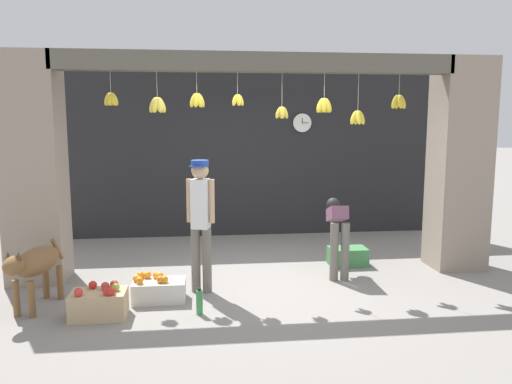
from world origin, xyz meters
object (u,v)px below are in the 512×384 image
object	(u,v)px
produce_box_green	(348,256)
fruit_crate_apples	(99,303)
dog	(35,264)
shopkeeper	(201,216)
worker_stooping	(337,228)
fruit_crate_oranges	(158,289)
water_bottle	(199,302)
wall_clock	(302,123)

from	to	relation	value
produce_box_green	fruit_crate_apples	bearing A→B (deg)	-153.39
dog	shopkeeper	distance (m)	1.89
worker_stooping	dog	bearing A→B (deg)	-161.24
fruit_crate_oranges	shopkeeper	bearing A→B (deg)	26.59
fruit_crate_apples	produce_box_green	bearing A→B (deg)	26.61
dog	water_bottle	size ratio (longest dim) A/B	3.60
dog	fruit_crate_apples	bearing A→B (deg)	80.76
shopkeeper	fruit_crate_apples	bearing A→B (deg)	49.45
fruit_crate_oranges	produce_box_green	size ratio (longest dim) A/B	1.12
fruit_crate_oranges	water_bottle	xyz separation A→B (m)	(0.47, -0.47, 0.00)
fruit_crate_oranges	fruit_crate_apples	world-z (taller)	fruit_crate_apples
dog	produce_box_green	world-z (taller)	dog
water_bottle	dog	bearing A→B (deg)	168.62
dog	fruit_crate_oranges	distance (m)	1.37
fruit_crate_apples	water_bottle	world-z (taller)	fruit_crate_apples
shopkeeper	produce_box_green	distance (m)	2.41
dog	water_bottle	world-z (taller)	dog
shopkeeper	worker_stooping	xyz separation A→B (m)	(1.80, 0.44, -0.28)
worker_stooping	fruit_crate_oranges	world-z (taller)	worker_stooping
produce_box_green	dog	bearing A→B (deg)	-162.09
dog	water_bottle	distance (m)	1.85
worker_stooping	produce_box_green	bearing A→B (deg)	64.14
shopkeeper	worker_stooping	world-z (taller)	shopkeeper
dog	fruit_crate_apples	size ratio (longest dim) A/B	1.85
shopkeeper	wall_clock	distance (m)	3.65
fruit_crate_oranges	fruit_crate_apples	size ratio (longest dim) A/B	1.04
fruit_crate_oranges	produce_box_green	bearing A→B (deg)	23.99
produce_box_green	wall_clock	size ratio (longest dim) A/B	1.53
produce_box_green	wall_clock	distance (m)	2.81
shopkeeper	fruit_crate_oranges	size ratio (longest dim) A/B	2.69
worker_stooping	wall_clock	xyz separation A→B (m)	(0.03, 2.52, 1.37)
produce_box_green	water_bottle	world-z (taller)	water_bottle
produce_box_green	fruit_crate_oranges	bearing A→B (deg)	-156.01
water_bottle	wall_clock	size ratio (longest dim) A/B	0.84
produce_box_green	wall_clock	bearing A→B (deg)	97.18
worker_stooping	fruit_crate_apples	bearing A→B (deg)	-152.36
worker_stooping	wall_clock	bearing A→B (deg)	95.60
wall_clock	fruit_crate_oranges	bearing A→B (deg)	-125.88
worker_stooping	fruit_crate_apples	world-z (taller)	worker_stooping
worker_stooping	produce_box_green	xyz separation A→B (m)	(0.29, 0.46, -0.53)
shopkeeper	wall_clock	size ratio (longest dim) A/B	4.58
fruit_crate_apples	water_bottle	distance (m)	1.05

